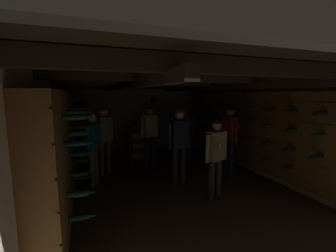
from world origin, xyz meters
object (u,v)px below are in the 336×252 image
Objects in this scene: person_guest_near_right at (216,152)px; person_guest_far_right at (186,128)px; person_host_center at (179,140)px; person_guest_mid_right at (230,133)px; person_guest_far_left at (104,134)px; display_bottle at (134,126)px; person_guest_mid_left at (93,142)px; wine_crate_stack at (137,145)px; person_guest_rear_center at (150,130)px.

person_guest_far_right is at bearing 77.81° from person_guest_near_right.
person_guest_mid_right is (1.47, 0.25, 0.00)m from person_host_center.
person_guest_far_left reaches higher than person_host_center.
display_bottle is 0.21× the size of person_guest_far_left.
person_guest_mid_right reaches higher than person_guest_mid_left.
person_host_center is 1.04× the size of person_guest_mid_left.
display_bottle is at bearing 159.23° from person_guest_far_right.
wine_crate_stack is 2.20m from person_guest_mid_left.
person_guest_rear_center reaches higher than person_guest_mid_left.
person_guest_near_right is (1.87, -2.11, -0.11)m from person_guest_far_left.
person_host_center is at bearing -40.18° from person_guest_far_left.
person_guest_far_right is at bearing 109.70° from person_guest_mid_right.
person_guest_far_left is 0.71m from person_guest_mid_left.
person_guest_mid_left is at bearing 161.07° from person_host_center.
person_guest_rear_center is 1.20m from person_guest_far_right.
person_guest_far_left reaches higher than display_bottle.
person_guest_far_right reaches higher than display_bottle.
display_bottle is at bearing 53.58° from person_guest_mid_left.
wine_crate_stack is 0.59× the size of person_guest_near_right.
person_guest_mid_right is at bearing -18.67° from person_guest_far_left.
person_guest_mid_right is 1.57m from person_guest_far_right.
person_guest_far_left is at bearing -166.94° from person_guest_rear_center.
person_guest_mid_right is at bearing -46.58° from wine_crate_stack.
person_guest_mid_right is (1.71, -1.29, 0.01)m from person_guest_rear_center.
person_guest_mid_left is (-1.33, -1.67, 0.52)m from wine_crate_stack.
person_guest_far_left is at bearing -135.31° from wine_crate_stack.
person_guest_rear_center reaches higher than display_bottle.
person_guest_rear_center reaches higher than wine_crate_stack.
person_guest_mid_right reaches higher than person_host_center.
display_bottle is 0.21× the size of person_host_center.
person_guest_rear_center is 2.48m from person_guest_near_right.
person_guest_mid_right is at bearing -45.46° from display_bottle.
person_guest_mid_left is at bearing -157.53° from person_guest_far_right.
person_guest_far_right is at bearing 9.13° from person_guest_rear_center.
wine_crate_stack is at bearing -7.09° from display_bottle.
person_guest_near_right is (0.83, -3.14, 0.47)m from wine_crate_stack.
person_guest_rear_center is 1.80m from person_guest_mid_left.
person_guest_mid_right reaches higher than display_bottle.
person_guest_near_right is at bearing -102.19° from person_guest_far_right.
person_guest_near_right is (-1.09, -1.11, -0.11)m from person_guest_mid_right.
person_guest_far_left reaches higher than person_guest_rear_center.
person_guest_rear_center is (0.21, -0.74, 0.56)m from wine_crate_stack.
person_guest_far_right is (0.94, 1.73, -0.05)m from person_host_center.
wine_crate_stack is 3.28m from person_guest_near_right.
person_host_center is 1.56m from person_guest_rear_center.
display_bottle is 0.21× the size of person_guest_mid_right.
person_host_center is at bearing -118.56° from person_guest_far_right.
wine_crate_stack is 0.95m from person_guest_rear_center.
wine_crate_stack is 0.53× the size of person_guest_mid_right.
person_guest_far_right is (1.39, -0.55, 0.52)m from wine_crate_stack.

